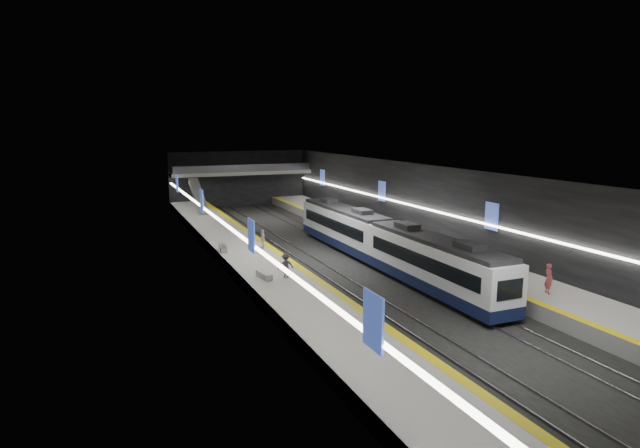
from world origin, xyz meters
name	(u,v)px	position (x,y,z in m)	size (l,w,h in m)	color
ground	(337,260)	(0.00, 0.00, 0.00)	(70.00, 70.00, 0.00)	black
ceiling	(338,169)	(0.00, 0.00, 8.00)	(20.00, 70.00, 0.04)	beige
wall_left	(224,223)	(-10.00, 0.00, 4.00)	(0.04, 70.00, 8.00)	black
wall_right	(435,208)	(10.00, 0.00, 4.00)	(0.04, 70.00, 8.00)	black
wall_back	(239,179)	(0.00, 35.00, 4.00)	(20.00, 0.04, 8.00)	black
platform_left	(255,262)	(-7.50, 0.00, 0.50)	(5.00, 70.00, 1.00)	slate
tile_surface_left	(255,256)	(-7.50, 0.00, 1.01)	(5.00, 70.00, 0.02)	#9E9E99
tactile_strip_left	(280,254)	(-5.30, 0.00, 1.02)	(0.60, 70.00, 0.02)	yellow
platform_right	(411,247)	(7.50, 0.00, 0.50)	(5.00, 70.00, 1.00)	slate
tile_surface_right	(411,242)	(7.50, 0.00, 1.01)	(5.00, 70.00, 0.02)	#9E9E99
tactile_strip_right	(390,243)	(5.30, 0.00, 1.02)	(0.60, 70.00, 0.02)	yellow
rails	(337,259)	(0.00, 0.00, 0.06)	(6.52, 70.00, 0.12)	gray
train	(383,241)	(2.50, -3.54, 2.20)	(2.69, 30.04, 3.60)	#10193D
ad_posters	(333,208)	(0.00, 1.00, 4.50)	(19.94, 53.50, 2.20)	#3950AC
cove_light_left	(226,225)	(-9.80, 0.00, 3.80)	(0.25, 68.60, 0.12)	white
cove_light_right	(433,211)	(9.80, 0.00, 3.80)	(0.25, 68.60, 0.12)	white
mezzanine_bridge	(242,173)	(0.00, 32.93, 5.04)	(20.00, 3.00, 1.50)	gray
escalator	(198,196)	(-7.50, 26.00, 2.90)	(1.20, 8.00, 0.60)	#99999E
bench_left_near	(264,275)	(-8.64, -6.42, 1.22)	(0.49, 1.77, 0.43)	#99999E
bench_left_far	(223,248)	(-9.50, 2.96, 1.24)	(0.54, 1.93, 0.47)	#99999E
bench_right_near	(516,269)	(9.11, -11.94, 1.20)	(0.45, 1.62, 0.40)	#99999E
bench_right_far	(369,217)	(9.50, 12.25, 1.23)	(0.53, 1.89, 0.46)	#99999E
passenger_right_a	(549,279)	(7.26, -16.80, 1.99)	(0.72, 0.47, 1.98)	#AE414E
passenger_left_a	(263,239)	(-6.03, 2.67, 1.83)	(0.97, 0.40, 1.65)	silver
passenger_left_b	(286,266)	(-7.14, -6.84, 1.89)	(1.14, 0.66, 1.77)	#42424A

